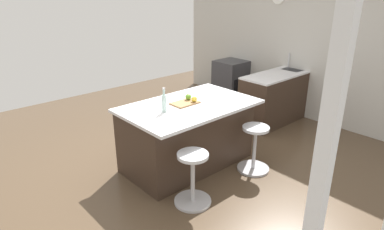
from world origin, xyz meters
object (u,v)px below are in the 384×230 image
(stool_middle, at_px, (193,180))
(water_bottle, at_px, (164,103))
(apple_green, at_px, (188,97))
(apple_yellow, at_px, (194,99))
(oven_range, at_px, (231,81))
(kitchen_island, at_px, (187,134))
(cutting_board, at_px, (185,103))
(stool_by_window, at_px, (254,150))

(stool_middle, bearing_deg, water_bottle, -102.06)
(apple_green, bearing_deg, apple_yellow, 92.18)
(oven_range, relative_size, kitchen_island, 0.49)
(oven_range, xyz_separation_m, cutting_board, (2.60, 1.49, 0.48))
(kitchen_island, relative_size, stool_by_window, 2.79)
(stool_middle, relative_size, apple_green, 7.90)
(stool_by_window, distance_m, apple_green, 1.15)
(stool_middle, bearing_deg, stool_by_window, 180.00)
(oven_range, distance_m, stool_middle, 3.86)
(apple_green, relative_size, apple_yellow, 1.07)
(apple_green, height_order, water_bottle, water_bottle)
(stool_middle, xyz_separation_m, cutting_board, (-0.54, -0.75, 0.62))
(oven_range, bearing_deg, water_bottle, 27.33)
(apple_yellow, bearing_deg, oven_range, -148.04)
(oven_range, relative_size, water_bottle, 2.80)
(stool_by_window, height_order, stool_middle, same)
(water_bottle, bearing_deg, oven_range, -152.67)
(water_bottle, bearing_deg, kitchen_island, -174.35)
(kitchen_island, relative_size, cutting_board, 5.00)
(stool_by_window, bearing_deg, apple_green, -58.99)
(stool_middle, bearing_deg, cutting_board, -125.72)
(oven_range, xyz_separation_m, apple_yellow, (2.49, 1.55, 0.53))
(apple_yellow, distance_m, water_bottle, 0.51)
(stool_middle, distance_m, apple_green, 1.23)
(oven_range, relative_size, apple_yellow, 11.47)
(stool_by_window, bearing_deg, water_bottle, -35.38)
(water_bottle, bearing_deg, stool_by_window, 144.62)
(oven_range, height_order, kitchen_island, kitchen_island)
(stool_by_window, relative_size, cutting_board, 1.79)
(apple_yellow, bearing_deg, kitchen_island, -29.92)
(kitchen_island, bearing_deg, oven_range, -149.70)
(stool_by_window, relative_size, stool_middle, 1.00)
(oven_range, bearing_deg, stool_middle, 35.54)
(kitchen_island, xyz_separation_m, water_bottle, (0.42, 0.04, 0.57))
(stool_middle, bearing_deg, apple_green, -128.65)
(kitchen_island, relative_size, water_bottle, 5.76)
(kitchen_island, height_order, water_bottle, water_bottle)
(stool_by_window, bearing_deg, cutting_board, -51.94)
(kitchen_island, bearing_deg, cutting_board, -30.95)
(apple_green, xyz_separation_m, water_bottle, (0.50, 0.11, 0.06))
(apple_yellow, bearing_deg, stool_by_window, 124.88)
(cutting_board, distance_m, apple_yellow, 0.13)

